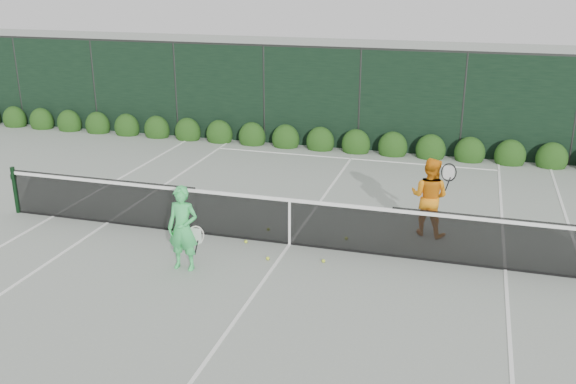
% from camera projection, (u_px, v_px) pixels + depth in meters
% --- Properties ---
extents(ground, '(80.00, 80.00, 0.00)m').
position_uv_depth(ground, '(290.00, 244.00, 12.82)').
color(ground, gray).
rests_on(ground, ground).
extents(tennis_net, '(12.90, 0.10, 1.07)m').
position_uv_depth(tennis_net, '(288.00, 220.00, 12.65)').
color(tennis_net, black).
rests_on(tennis_net, ground).
extents(player_woman, '(0.63, 0.38, 1.58)m').
position_uv_depth(player_woman, '(183.00, 228.00, 11.55)').
color(player_woman, '#3CCD62').
rests_on(player_woman, ground).
extents(player_man, '(0.97, 0.81, 1.64)m').
position_uv_depth(player_man, '(429.00, 197.00, 13.07)').
color(player_man, orange).
rests_on(player_man, ground).
extents(court_lines, '(11.03, 23.83, 0.01)m').
position_uv_depth(court_lines, '(290.00, 244.00, 12.82)').
color(court_lines, white).
rests_on(court_lines, ground).
extents(windscreen_fence, '(32.00, 21.07, 3.06)m').
position_uv_depth(windscreen_fence, '(241.00, 223.00, 9.87)').
color(windscreen_fence, black).
rests_on(windscreen_fence, ground).
extents(hedge_row, '(31.66, 0.65, 0.94)m').
position_uv_depth(hedge_row, '(356.00, 145.00, 19.23)').
color(hedge_row, '#16340E').
rests_on(hedge_row, ground).
extents(tennis_balls, '(2.89, 1.44, 0.07)m').
position_uv_depth(tennis_balls, '(274.00, 246.00, 12.68)').
color(tennis_balls, '#BDD42F').
rests_on(tennis_balls, ground).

